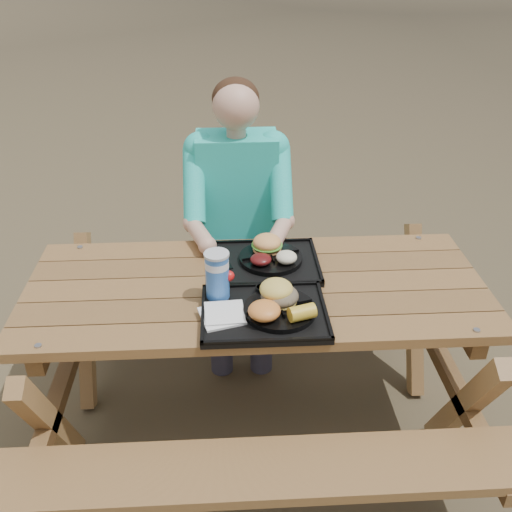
{
  "coord_description": "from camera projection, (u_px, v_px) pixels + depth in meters",
  "views": [
    {
      "loc": [
        -0.1,
        -1.86,
        1.98
      ],
      "look_at": [
        0.0,
        0.0,
        0.88
      ],
      "focal_mm": 40.0,
      "sensor_mm": 36.0,
      "label": 1
    }
  ],
  "objects": [
    {
      "name": "plate_near",
      "position": [
        280.0,
        310.0,
        2.04
      ],
      "size": [
        0.26,
        0.26,
        0.02
      ],
      "primitive_type": "cylinder",
      "color": "black",
      "rests_on": "tray_near"
    },
    {
      "name": "ground",
      "position": [
        256.0,
        421.0,
        2.61
      ],
      "size": [
        60.0,
        60.0,
        0.0
      ],
      "primitive_type": "plane",
      "color": "#999999",
      "rests_on": "ground"
    },
    {
      "name": "mac_cheese",
      "position": [
        264.0,
        311.0,
        1.97
      ],
      "size": [
        0.11,
        0.11,
        0.06
      ],
      "primitive_type": "ellipsoid",
      "color": "orange",
      "rests_on": "plate_near"
    },
    {
      "name": "diner",
      "position": [
        238.0,
        231.0,
        2.86
      ],
      "size": [
        0.48,
        0.84,
        1.28
      ],
      "primitive_type": null,
      "color": "teal",
      "rests_on": "ground"
    },
    {
      "name": "tray_near",
      "position": [
        264.0,
        314.0,
        2.05
      ],
      "size": [
        0.45,
        0.35,
        0.02
      ],
      "primitive_type": "cube",
      "color": "black",
      "rests_on": "picnic_table"
    },
    {
      "name": "picnic_table",
      "position": [
        256.0,
        358.0,
        2.42
      ],
      "size": [
        1.8,
        1.49,
        0.75
      ],
      "primitive_type": null,
      "color": "#999999",
      "rests_on": "ground"
    },
    {
      "name": "tray_far",
      "position": [
        264.0,
        264.0,
        2.35
      ],
      "size": [
        0.45,
        0.35,
        0.02
      ],
      "primitive_type": "cube",
      "color": "black",
      "rests_on": "picnic_table"
    },
    {
      "name": "baked_beans",
      "position": [
        261.0,
        259.0,
        2.28
      ],
      "size": [
        0.09,
        0.09,
        0.04
      ],
      "primitive_type": "ellipsoid",
      "color": "#551111",
      "rests_on": "plate_far"
    },
    {
      "name": "burger",
      "position": [
        267.0,
        239.0,
        2.36
      ],
      "size": [
        0.12,
        0.12,
        0.11
      ],
      "primitive_type": null,
      "color": "#F3A355",
      "rests_on": "plate_far"
    },
    {
      "name": "cutlery_far",
      "position": [
        225.0,
        261.0,
        2.35
      ],
      "size": [
        0.06,
        0.14,
        0.01
      ],
      "primitive_type": "cube",
      "rotation": [
        0.0,
        0.0,
        0.3
      ],
      "color": "black",
      "rests_on": "tray_far"
    },
    {
      "name": "soda_cup",
      "position": [
        217.0,
        276.0,
        2.08
      ],
      "size": [
        0.09,
        0.09,
        0.18
      ],
      "primitive_type": "cylinder",
      "color": "#1752AC",
      "rests_on": "tray_near"
    },
    {
      "name": "condiment_bbq",
      "position": [
        262.0,
        290.0,
        2.14
      ],
      "size": [
        0.05,
        0.05,
        0.03
      ],
      "primitive_type": "cylinder",
      "color": "black",
      "rests_on": "tray_near"
    },
    {
      "name": "plate_far",
      "position": [
        271.0,
        258.0,
        2.35
      ],
      "size": [
        0.26,
        0.26,
        0.02
      ],
      "primitive_type": "cylinder",
      "color": "black",
      "rests_on": "tray_far"
    },
    {
      "name": "napkin_stack",
      "position": [
        222.0,
        315.0,
        2.01
      ],
      "size": [
        0.18,
        0.18,
        0.02
      ],
      "primitive_type": "cube",
      "rotation": [
        0.0,
        0.0,
        0.27
      ],
      "color": "white",
      "rests_on": "tray_near"
    },
    {
      "name": "corn_cob",
      "position": [
        302.0,
        313.0,
        1.96
      ],
      "size": [
        0.11,
        0.11,
        0.05
      ],
      "primitive_type": null,
      "rotation": [
        0.0,
        0.0,
        0.3
      ],
      "color": "gold",
      "rests_on": "plate_near"
    },
    {
      "name": "potato_salad",
      "position": [
        286.0,
        257.0,
        2.29
      ],
      "size": [
        0.08,
        0.08,
        0.05
      ],
      "primitive_type": "ellipsoid",
      "color": "#E9E3C6",
      "rests_on": "plate_far"
    },
    {
      "name": "condiment_mustard",
      "position": [
        276.0,
        290.0,
        2.14
      ],
      "size": [
        0.05,
        0.05,
        0.03
      ],
      "primitive_type": "cylinder",
      "color": "gold",
      "rests_on": "tray_near"
    },
    {
      "name": "sandwich",
      "position": [
        280.0,
        287.0,
        2.03
      ],
      "size": [
        0.13,
        0.13,
        0.13
      ],
      "primitive_type": null,
      "color": "#E3BF50",
      "rests_on": "plate_near"
    }
  ]
}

